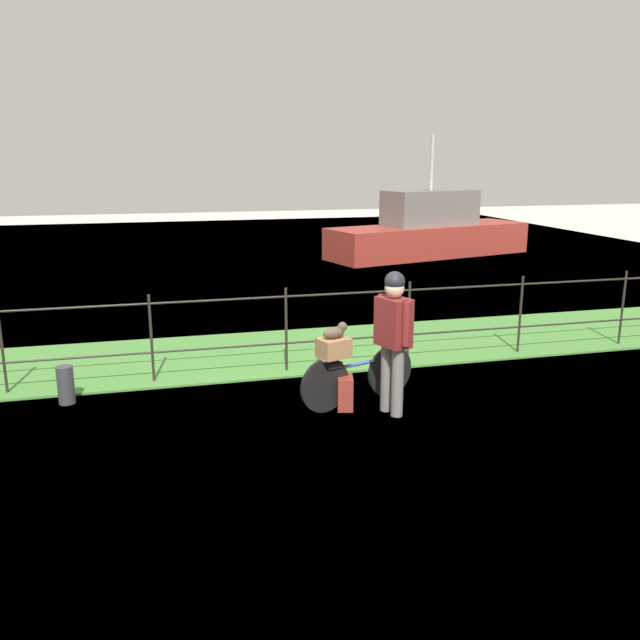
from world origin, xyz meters
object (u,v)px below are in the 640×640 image
at_px(backpack_on_paving, 345,393).
at_px(cyclist_person, 393,330).
at_px(terrier_dog, 336,332).
at_px(moored_boat_near, 429,232).
at_px(mooring_bollard, 66,385).
at_px(wooden_crate, 334,348).
at_px(bicycle_main, 357,377).

bearing_deg(backpack_on_paving, cyclist_person, -105.41).
distance_m(cyclist_person, backpack_on_paving, 0.98).
distance_m(terrier_dog, moored_boat_near, 12.89).
xyz_separation_m(cyclist_person, moored_boat_near, (5.52, 11.61, -0.28)).
xyz_separation_m(backpack_on_paving, mooring_bollard, (-3.23, 1.00, 0.03)).
relative_size(cyclist_person, mooring_bollard, 3.59).
relative_size(wooden_crate, backpack_on_paving, 0.87).
relative_size(bicycle_main, wooden_crate, 4.46).
xyz_separation_m(wooden_crate, mooring_bollard, (-3.09, 1.01, -0.53)).
distance_m(backpack_on_paving, moored_boat_near, 12.85).
xyz_separation_m(bicycle_main, mooring_bollard, (-3.42, 0.90, -0.11)).
xyz_separation_m(backpack_on_paving, moored_boat_near, (6.01, 11.35, 0.52)).
height_order(cyclist_person, mooring_bollard, cyclist_person).
relative_size(cyclist_person, backpack_on_paving, 4.21).
height_order(cyclist_person, backpack_on_paving, cyclist_person).
bearing_deg(backpack_on_paving, terrier_dog, 101.04).
bearing_deg(cyclist_person, moored_boat_near, 64.57).
height_order(bicycle_main, terrier_dog, terrier_dog).
bearing_deg(terrier_dog, wooden_crate, -161.56).
bearing_deg(moored_boat_near, terrier_dog, -118.38).
bearing_deg(terrier_dog, mooring_bollard, 162.22).
distance_m(wooden_crate, terrier_dog, 0.19).
distance_m(cyclist_person, mooring_bollard, 4.01).
relative_size(backpack_on_paving, moored_boat_near, 0.06).
distance_m(cyclist_person, moored_boat_near, 12.86).
xyz_separation_m(terrier_dog, cyclist_person, (0.61, -0.27, 0.05)).
bearing_deg(bicycle_main, cyclist_person, -51.17).
distance_m(bicycle_main, cyclist_person, 0.81).
height_order(wooden_crate, mooring_bollard, wooden_crate).
relative_size(terrier_dog, moored_boat_near, 0.05).
bearing_deg(bicycle_main, mooring_bollard, 165.29).
bearing_deg(bicycle_main, wooden_crate, -161.56).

